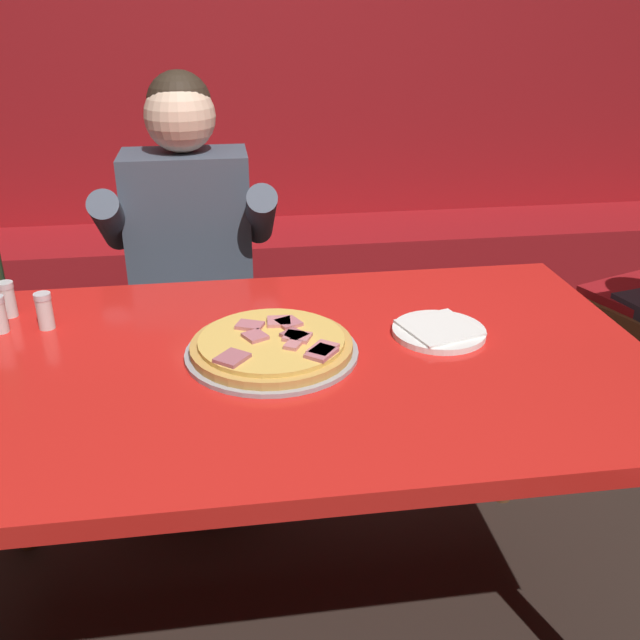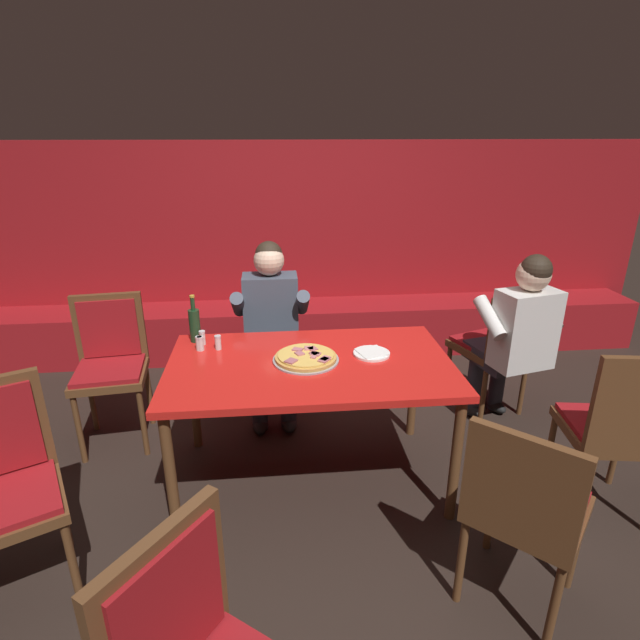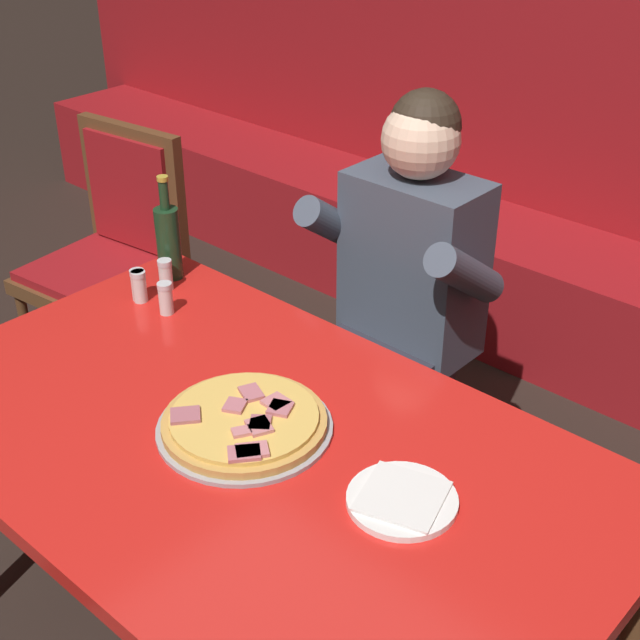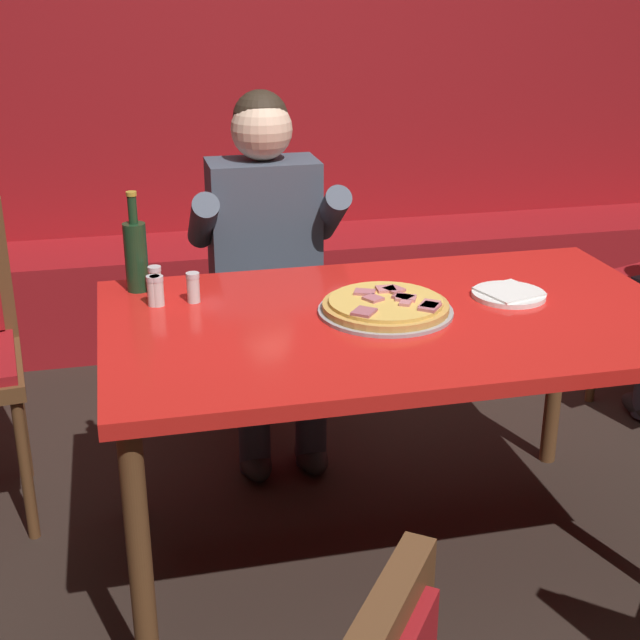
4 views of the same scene
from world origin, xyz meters
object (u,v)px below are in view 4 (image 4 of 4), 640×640
main_dining_table (394,339)px  pizza (386,306)px  plate_white_paper (509,294)px  beer_bottle (136,254)px  shaker_black_pepper (155,282)px  diner_seated_blue_shirt (269,261)px  shaker_parmesan (193,289)px  shaker_red_pepper_flakes (157,292)px  shaker_oregano (154,292)px

main_dining_table → pizza: 0.10m
plate_white_paper → beer_bottle: (-1.03, 0.30, 0.10)m
shaker_black_pepper → diner_seated_blue_shirt: 0.63m
plate_white_paper → beer_bottle: beer_bottle is taller
shaker_black_pepper → plate_white_paper: bearing=-14.0°
beer_bottle → shaker_black_pepper: 0.10m
shaker_parmesan → main_dining_table: bearing=-23.1°
beer_bottle → shaker_parmesan: beer_bottle is taller
diner_seated_blue_shirt → shaker_parmesan: bearing=-119.4°
shaker_red_pepper_flakes → diner_seated_blue_shirt: 0.70m
pizza → shaker_oregano: size_ratio=4.29×
pizza → shaker_red_pepper_flakes: 0.63m
beer_bottle → plate_white_paper: bearing=-16.3°
shaker_parmesan → pizza: bearing=-22.2°
main_dining_table → shaker_oregano: shaker_oregano is taller
shaker_oregano → shaker_parmesan: bearing=0.9°
shaker_black_pepper → shaker_parmesan: (0.10, -0.08, 0.00)m
main_dining_table → shaker_red_pepper_flakes: 0.67m
main_dining_table → beer_bottle: size_ratio=5.38×
main_dining_table → diner_seated_blue_shirt: bearing=105.4°
main_dining_table → beer_bottle: (-0.67, 0.36, 0.18)m
shaker_black_pepper → shaker_red_pepper_flakes: same height
shaker_black_pepper → shaker_parmesan: same height
plate_white_paper → shaker_red_pepper_flakes: (-0.98, 0.16, 0.03)m
shaker_red_pepper_flakes → shaker_black_pepper: bearing=90.4°
beer_bottle → shaker_black_pepper: bearing=-49.7°
main_dining_table → beer_bottle: beer_bottle is taller
pizza → shaker_black_pepper: size_ratio=4.29×
shaker_parmesan → shaker_oregano: bearing=-179.1°
beer_bottle → shaker_parmesan: bearing=-43.1°
main_dining_table → shaker_oregano: 0.68m
beer_bottle → shaker_black_pepper: (0.05, -0.06, -0.07)m
shaker_parmesan → shaker_red_pepper_flakes: 0.10m
shaker_parmesan → diner_seated_blue_shirt: size_ratio=0.07×
beer_bottle → diner_seated_blue_shirt: (0.46, 0.41, -0.18)m
beer_bottle → diner_seated_blue_shirt: size_ratio=0.23×
pizza → plate_white_paper: pizza is taller
shaker_black_pepper → shaker_oregano: bearing=-96.2°
shaker_oregano → shaker_red_pepper_flakes: bearing=-17.4°
beer_bottle → shaker_oregano: bearing=-74.8°
main_dining_table → diner_seated_blue_shirt: size_ratio=1.23×
plate_white_paper → shaker_black_pepper: size_ratio=2.44×
beer_bottle → main_dining_table: bearing=-28.3°
pizza → shaker_parmesan: (-0.50, 0.20, 0.02)m
pizza → diner_seated_blue_shirt: bearing=104.2°
plate_white_paper → beer_bottle: 1.07m
shaker_parmesan → plate_white_paper: bearing=-10.4°
shaker_oregano → diner_seated_blue_shirt: 0.70m
plate_white_paper → diner_seated_blue_shirt: size_ratio=0.16×
shaker_oregano → diner_seated_blue_shirt: size_ratio=0.07×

